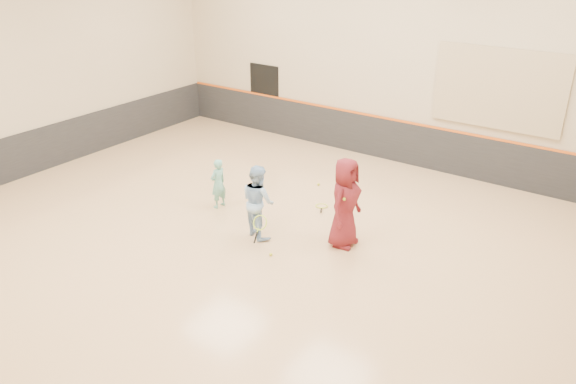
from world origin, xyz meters
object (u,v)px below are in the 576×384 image
Objects in this scene: young_man at (345,203)px; spare_racket at (322,205)px; instructor at (258,201)px; girl at (218,183)px.

spare_racket is (-1.32, 1.25, -0.92)m from young_man.
young_man reaches higher than spare_racket.
girl is at bearing 3.68° from instructor.
girl is at bearing 90.22° from young_man.
girl is 2.53m from spare_racket.
girl reaches higher than spare_racket.
spare_racket is at bearing 43.84° from young_man.
girl is 1.73m from instructor.
instructor is at bearing 76.59° from girl.
young_man is (1.71, 0.71, 0.16)m from instructor.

